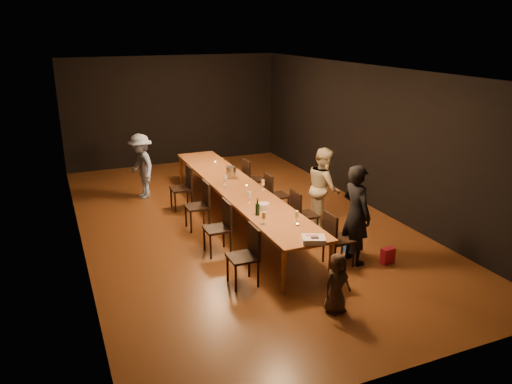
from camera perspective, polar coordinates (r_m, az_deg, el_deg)
name	(u,v)px	position (r m, az deg, el deg)	size (l,w,h in m)	color
ground	(238,222)	(10.09, -2.03, -3.43)	(10.00, 10.00, 0.00)	#482A12
room_shell	(237,120)	(9.51, -2.17, 8.25)	(6.04, 10.04, 3.02)	black
table	(238,189)	(9.85, -2.08, 0.35)	(0.90, 6.00, 0.75)	brown
chair_right_0	(339,239)	(8.29, 9.50, -5.27)	(0.42, 0.42, 0.93)	black
chair_right_1	(304,214)	(9.24, 5.56, -2.54)	(0.42, 0.42, 0.93)	black
chair_right_2	(277,195)	(10.25, 2.38, -0.32)	(0.42, 0.42, 0.93)	black
chair_right_3	(254,179)	(11.29, -0.22, 1.50)	(0.42, 0.42, 0.93)	black
chair_left_0	(243,256)	(7.58, -1.55, -7.38)	(0.42, 0.42, 0.93)	black
chair_left_1	(217,228)	(8.61, -4.48, -4.14)	(0.42, 0.42, 0.93)	black
chair_left_2	(197,206)	(9.68, -6.76, -1.59)	(0.42, 0.42, 0.93)	black
chair_left_3	(181,188)	(10.78, -8.58, 0.44)	(0.42, 0.42, 0.93)	black
woman_birthday	(356,214)	(8.31, 11.38, -2.53)	(0.61, 0.40, 1.68)	black
woman_tan	(324,187)	(9.76, 7.75, 0.53)	(0.76, 0.60, 1.57)	beige
man_blue	(141,166)	(11.60, -12.96, 2.89)	(0.95, 0.55, 1.48)	#849CCC
child	(337,283)	(7.01, 9.23, -10.23)	(0.42, 0.27, 0.86)	#3D2E22
gift_bag_red	(388,256)	(8.64, 14.82, -7.05)	(0.23, 0.12, 0.27)	#DD2145
gift_bag_blue	(350,245)	(8.89, 10.73, -5.97)	(0.22, 0.14, 0.27)	#264BA8
birthday_cake	(314,239)	(7.40, 6.62, -5.41)	(0.42, 0.38, 0.08)	white
plate_stack	(263,207)	(8.59, 0.84, -1.67)	(0.21, 0.21, 0.12)	white
champagne_bottle	(258,207)	(8.32, 0.18, -1.68)	(0.07, 0.07, 0.30)	black
ice_bucket	(231,172)	(10.42, -2.87, 2.29)	(0.20, 0.20, 0.22)	#B0B0B5
wineglass_0	(264,218)	(7.97, 0.93, -2.99)	(0.06, 0.06, 0.21)	beige
wineglass_1	(297,217)	(8.04, 4.65, -2.84)	(0.06, 0.06, 0.21)	beige
wineglass_2	(249,197)	(8.92, -0.76, -0.60)	(0.06, 0.06, 0.21)	silver
wineglass_3	(263,185)	(9.59, 0.81, 0.81)	(0.06, 0.06, 0.21)	beige
wineglass_4	(225,180)	(9.91, -3.56, 1.35)	(0.06, 0.06, 0.21)	silver
wineglass_5	(231,171)	(10.55, -2.87, 2.45)	(0.06, 0.06, 0.21)	silver
tealight_near	(297,225)	(7.96, 4.76, -3.75)	(0.05, 0.05, 0.03)	#B2B7B2
tealight_mid	(247,186)	(9.81, -1.08, 0.67)	(0.05, 0.05, 0.03)	#B2B7B2
tealight_far	(215,162)	(11.57, -4.69, 3.40)	(0.05, 0.05, 0.03)	#B2B7B2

